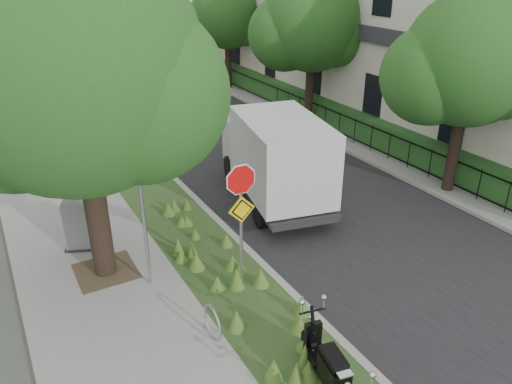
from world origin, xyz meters
TOP-DOWN VIEW (x-y plane):
  - ground at (0.00, 0.00)m, footprint 120.00×120.00m
  - sidewalk_near at (-4.25, 10.00)m, footprint 3.50×60.00m
  - verge at (-1.50, 10.00)m, footprint 2.00×60.00m
  - kerb_near at (-0.50, 10.00)m, footprint 0.20×60.00m
  - road at (3.00, 10.00)m, footprint 7.00×60.00m
  - kerb_far at (6.50, 10.00)m, footprint 0.20×60.00m
  - footpath_far at (8.20, 10.00)m, footprint 3.20×60.00m
  - street_tree_main at (-4.08, 2.86)m, footprint 6.21×5.54m
  - bare_post at (-3.20, 1.80)m, footprint 0.08×0.08m
  - bike_hoop at (-2.70, -0.60)m, footprint 0.06×0.78m
  - sign_assembly at (-1.40, 0.58)m, footprint 0.94×0.08m
  - fence_far at (7.20, 10.00)m, footprint 0.04×24.00m
  - hedge_far at (7.90, 10.00)m, footprint 1.00×24.00m
  - terrace_houses at (11.49, 10.00)m, footprint 7.40×26.40m
  - far_tree_a at (6.94, 2.05)m, footprint 4.60×4.10m
  - far_tree_b at (6.94, 10.05)m, footprint 4.83×4.31m
  - far_tree_c at (6.94, 18.04)m, footprint 4.37×3.89m
  - scooter_near at (-1.43, -2.72)m, footprint 0.57×1.74m
  - box_truck at (1.74, 4.28)m, footprint 3.14×5.64m
  - utility_cabinet at (-4.17, 4.25)m, footprint 1.14×0.96m

SIDE VIEW (x-z plane):
  - ground at x=0.00m, z-range 0.00..0.00m
  - road at x=3.00m, z-range 0.00..0.01m
  - sidewalk_near at x=-4.25m, z-range 0.00..0.12m
  - verge at x=-1.50m, z-range 0.00..0.12m
  - footpath_far at x=8.20m, z-range 0.00..0.12m
  - kerb_near at x=-0.50m, z-range 0.00..0.13m
  - kerb_far at x=6.50m, z-range 0.00..0.13m
  - bike_hoop at x=-2.70m, z-range 0.11..0.88m
  - scooter_near at x=-1.43m, z-range 0.11..0.94m
  - fence_far at x=7.20m, z-range 0.17..1.17m
  - hedge_far at x=7.90m, z-range 0.12..1.22m
  - utility_cabinet at x=-4.17m, z-range 0.09..1.38m
  - box_truck at x=1.74m, z-range 0.37..2.78m
  - bare_post at x=-3.20m, z-range 0.12..4.12m
  - sign_assembly at x=-1.40m, z-range 0.72..3.94m
  - far_tree_c at x=6.94m, z-range 0.99..6.92m
  - far_tree_a at x=6.94m, z-range 1.02..7.24m
  - terrace_houses at x=11.49m, z-range 0.06..8.26m
  - far_tree_b at x=6.94m, z-range 1.09..7.65m
  - street_tree_main at x=-4.08m, z-range 0.97..8.63m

